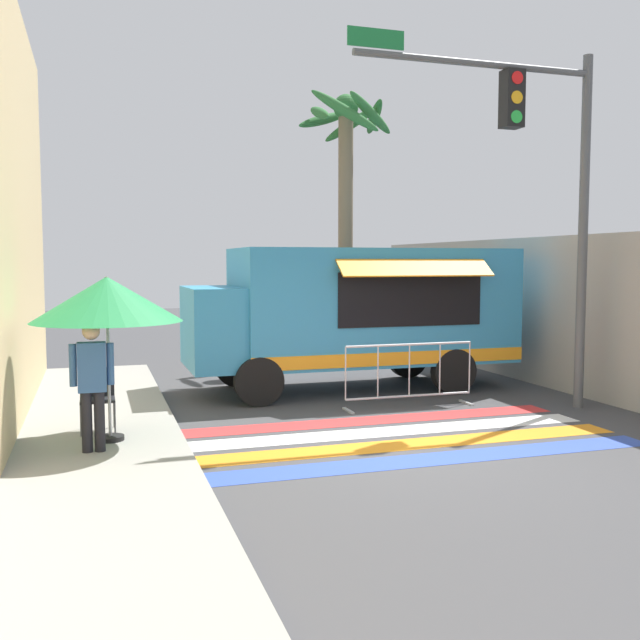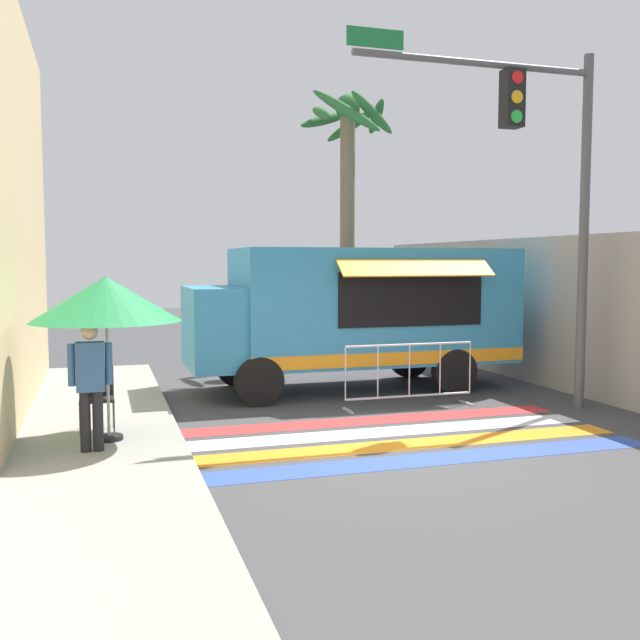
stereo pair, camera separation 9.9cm
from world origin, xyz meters
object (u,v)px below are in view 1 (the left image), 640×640
Objects in this scene: patio_umbrella at (107,300)px; folding_chair at (97,393)px; traffic_signal_pole at (542,165)px; palm_tree at (346,178)px; vendor_person at (92,379)px; food_truck at (349,310)px; barricade_front at (409,375)px.

patio_umbrella reaches higher than folding_chair.
traffic_signal_pole is 2.74× the size of patio_umbrella.
palm_tree reaches higher than traffic_signal_pole.
vendor_person is (-7.04, -0.95, -3.02)m from traffic_signal_pole.
vendor_person is at bearing -141.63° from food_truck.
patio_umbrella is 9.05m from palm_tree.
food_truck is 5.56m from patio_umbrella.
food_truck reaches higher than barricade_front.
vendor_person is at bearing -111.60° from patio_umbrella.
food_truck is at bearing 101.89° from barricade_front.
patio_umbrella is 1.11m from vendor_person.
food_truck reaches higher than patio_umbrella.
traffic_signal_pole is 7.15m from patio_umbrella.
traffic_signal_pole is 6.76× the size of folding_chair.
palm_tree is (5.88, 7.12, 3.45)m from vendor_person.
traffic_signal_pole is at bearing -24.45° from barricade_front.
traffic_signal_pole is at bearing 5.08° from folding_chair.
patio_umbrella reaches higher than barricade_front.
food_truck reaches higher than vendor_person.
traffic_signal_pole is 7.72m from vendor_person.
folding_chair is 0.54× the size of vendor_person.
food_truck is 6.04m from vendor_person.
patio_umbrella is at bearing 59.54° from vendor_person.
folding_chair is 0.38× the size of barricade_front.
food_truck is 5.40m from folding_chair.
food_truck is at bearing 35.45° from patio_umbrella.
barricade_front is (5.07, 0.66, -0.10)m from folding_chair.
traffic_signal_pole reaches higher than vendor_person.
patio_umbrella is 2.47× the size of folding_chair.
traffic_signal_pole is 4.08m from barricade_front.
patio_umbrella is 5.28m from barricade_front.
barricade_front is at bearing -78.11° from food_truck.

